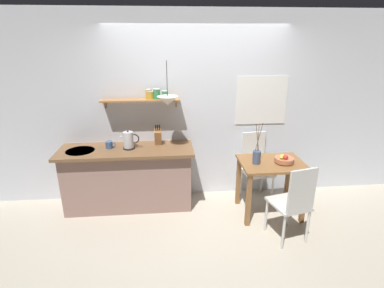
% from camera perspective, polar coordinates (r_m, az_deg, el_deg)
% --- Properties ---
extents(ground_plane, '(14.00, 14.00, 0.00)m').
position_cam_1_polar(ground_plane, '(4.30, 1.68, -13.12)').
color(ground_plane, '#BCB29E').
extents(back_wall, '(6.80, 0.11, 2.70)m').
position_cam_1_polar(back_wall, '(4.39, 3.50, 6.82)').
color(back_wall, silver).
rests_on(back_wall, ground_plane).
extents(kitchen_counter, '(1.83, 0.63, 0.89)m').
position_cam_1_polar(kitchen_counter, '(4.36, -12.03, -6.22)').
color(kitchen_counter, gray).
rests_on(kitchen_counter, ground_plane).
extents(wall_shelf, '(1.07, 0.20, 0.27)m').
position_cam_1_polar(wall_shelf, '(4.15, -8.56, 8.79)').
color(wall_shelf, '#9E6B3D').
extents(dining_table, '(0.84, 0.64, 0.77)m').
position_cam_1_polar(dining_table, '(4.17, 14.86, -5.24)').
color(dining_table, brown).
rests_on(dining_table, ground_plane).
extents(dining_chair_near, '(0.48, 0.51, 1.00)m').
position_cam_1_polar(dining_chair_near, '(3.71, 18.84, -10.30)').
color(dining_chair_near, silver).
rests_on(dining_chair_near, ground_plane).
extents(dining_chair_far, '(0.46, 0.47, 1.01)m').
position_cam_1_polar(dining_chair_far, '(4.58, 11.97, -3.66)').
color(dining_chair_far, white).
rests_on(dining_chair_far, ground_plane).
extents(fruit_bowl, '(0.25, 0.25, 0.13)m').
position_cam_1_polar(fruit_bowl, '(4.11, 17.18, -2.82)').
color(fruit_bowl, '#BC704C').
rests_on(fruit_bowl, dining_table).
extents(twig_vase, '(0.11, 0.10, 0.55)m').
position_cam_1_polar(twig_vase, '(3.98, 12.23, -2.37)').
color(twig_vase, '#475675').
rests_on(twig_vase, dining_table).
extents(electric_kettle, '(0.25, 0.16, 0.26)m').
position_cam_1_polar(electric_kettle, '(4.13, -11.99, 0.69)').
color(electric_kettle, black).
rests_on(electric_kettle, kitchen_counter).
extents(knife_block, '(0.09, 0.18, 0.30)m').
position_cam_1_polar(knife_block, '(4.24, -6.50, 1.45)').
color(knife_block, '#9E6B3D').
rests_on(knife_block, kitchen_counter).
extents(coffee_mug_by_sink, '(0.14, 0.10, 0.10)m').
position_cam_1_polar(coffee_mug_by_sink, '(4.23, -15.49, -0.15)').
color(coffee_mug_by_sink, '#3D5B89').
rests_on(coffee_mug_by_sink, kitchen_counter).
extents(pendant_lamp, '(0.27, 0.27, 0.55)m').
position_cam_1_polar(pendant_lamp, '(3.88, -4.69, 8.27)').
color(pendant_lamp, black).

